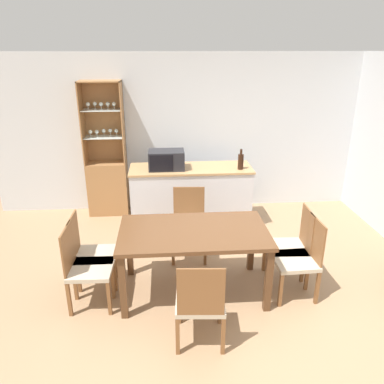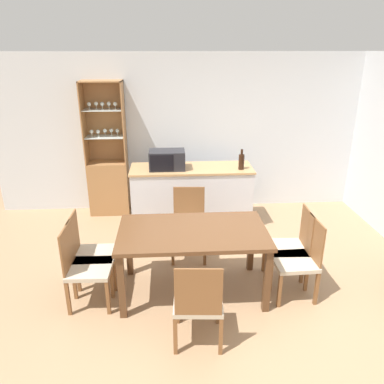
{
  "view_description": "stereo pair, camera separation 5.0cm",
  "coord_description": "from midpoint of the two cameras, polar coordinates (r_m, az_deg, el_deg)",
  "views": [
    {
      "loc": [
        -0.62,
        -3.45,
        2.61
      ],
      "look_at": [
        -0.29,
        1.02,
        0.87
      ],
      "focal_mm": 35.0,
      "sensor_mm": 36.0,
      "label": 1
    },
    {
      "loc": [
        -0.57,
        -3.45,
        2.61
      ],
      "look_at": [
        -0.29,
        1.02,
        0.87
      ],
      "focal_mm": 35.0,
      "sensor_mm": 36.0,
      "label": 2
    }
  ],
  "objects": [
    {
      "name": "dining_chair_head_near",
      "position": [
        3.54,
        1.36,
        -16.4
      ],
      "size": [
        0.48,
        0.48,
        0.91
      ],
      "rotation": [
        0.0,
        0.0,
        -0.07
      ],
      "color": "#C1B299",
      "rests_on": "ground_plane"
    },
    {
      "name": "microwave",
      "position": [
        5.53,
        -3.57,
        4.92
      ],
      "size": [
        0.52,
        0.34,
        0.28
      ],
      "color": "#232328",
      "rests_on": "kitchen_counter"
    },
    {
      "name": "dining_chair_side_right_far",
      "position": [
        4.53,
        15.11,
        -8.05
      ],
      "size": [
        0.47,
        0.47,
        0.91
      ],
      "rotation": [
        0.0,
        0.0,
        1.52
      ],
      "color": "#C1B299",
      "rests_on": "ground_plane"
    },
    {
      "name": "dining_chair_side_left_near",
      "position": [
        4.17,
        -15.62,
        -10.86
      ],
      "size": [
        0.46,
        0.46,
        0.91
      ],
      "rotation": [
        0.0,
        0.0,
        -1.6
      ],
      "color": "#C1B299",
      "rests_on": "ground_plane"
    },
    {
      "name": "dining_chair_head_far",
      "position": [
        4.9,
        -0.17,
        -4.92
      ],
      "size": [
        0.47,
        0.47,
        0.91
      ],
      "rotation": [
        0.0,
        0.0,
        3.08
      ],
      "color": "#C1B299",
      "rests_on": "ground_plane"
    },
    {
      "name": "wall_back",
      "position": [
        6.25,
        1.92,
        8.9
      ],
      "size": [
        6.8,
        0.06,
        2.55
      ],
      "color": "silver",
      "rests_on": "ground_plane"
    },
    {
      "name": "display_cabinet",
      "position": [
        6.28,
        -12.37,
        2.36
      ],
      "size": [
        0.64,
        0.36,
        2.14
      ],
      "color": "#A37042",
      "rests_on": "ground_plane"
    },
    {
      "name": "dining_chair_side_right_near",
      "position": [
        4.31,
        16.21,
        -9.77
      ],
      "size": [
        0.46,
        0.46,
        0.91
      ],
      "rotation": [
        0.0,
        0.0,
        1.61
      ],
      "color": "#C1B299",
      "rests_on": "ground_plane"
    },
    {
      "name": "dining_table",
      "position": [
        4.09,
        0.47,
        -7.01
      ],
      "size": [
        1.61,
        0.91,
        0.77
      ],
      "color": "brown",
      "rests_on": "ground_plane"
    },
    {
      "name": "kitchen_counter",
      "position": [
        5.78,
        0.17,
        -0.6
      ],
      "size": [
        1.83,
        0.63,
        0.92
      ],
      "color": "silver",
      "rests_on": "ground_plane"
    },
    {
      "name": "dining_chair_side_left_far",
      "position": [
        4.4,
        -14.95,
        -8.99
      ],
      "size": [
        0.45,
        0.45,
        0.91
      ],
      "rotation": [
        0.0,
        0.0,
        -1.59
      ],
      "color": "#C1B299",
      "rests_on": "ground_plane"
    },
    {
      "name": "wine_bottle",
      "position": [
        5.56,
        7.8,
        4.65
      ],
      "size": [
        0.08,
        0.08,
        0.3
      ],
      "color": "black",
      "rests_on": "kitchen_counter"
    },
    {
      "name": "ground_plane",
      "position": [
        4.37,
        5.12,
        -15.57
      ],
      "size": [
        18.0,
        18.0,
        0.0
      ],
      "primitive_type": "plane",
      "color": "#A37F5B"
    }
  ]
}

